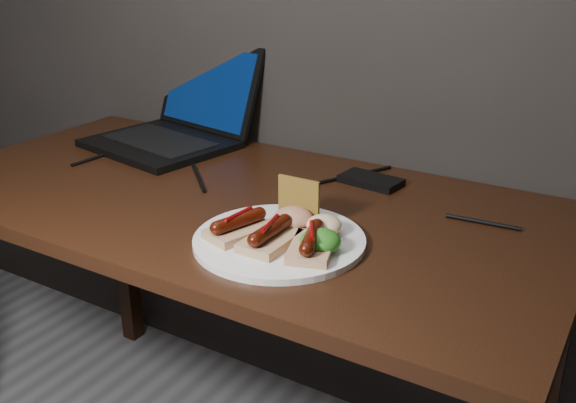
% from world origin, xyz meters
% --- Properties ---
extents(desk, '(1.40, 0.70, 0.75)m').
position_xyz_m(desk, '(0.00, 1.38, 0.66)').
color(desk, black).
rests_on(desk, ground).
extents(laptop, '(0.41, 0.43, 0.25)m').
position_xyz_m(laptop, '(-0.34, 1.62, 0.80)').
color(laptop, black).
rests_on(laptop, desk).
extents(hard_drive, '(0.14, 0.09, 0.02)m').
position_xyz_m(hard_drive, '(0.23, 1.60, 0.76)').
color(hard_drive, black).
rests_on(hard_drive, desk).
extents(desk_cables, '(1.00, 0.38, 0.01)m').
position_xyz_m(desk_cables, '(0.00, 1.50, 0.75)').
color(desk_cables, black).
rests_on(desk_cables, desk).
extents(plate, '(0.35, 0.35, 0.01)m').
position_xyz_m(plate, '(0.21, 1.24, 0.76)').
color(plate, white).
rests_on(plate, desk).
extents(bread_sausage_left, '(0.10, 0.13, 0.04)m').
position_xyz_m(bread_sausage_left, '(0.15, 1.21, 0.78)').
color(bread_sausage_left, '#D7AC7E').
rests_on(bread_sausage_left, plate).
extents(bread_sausage_center, '(0.07, 0.12, 0.04)m').
position_xyz_m(bread_sausage_center, '(0.21, 1.20, 0.78)').
color(bread_sausage_center, '#D7AC7E').
rests_on(bread_sausage_center, plate).
extents(bread_sausage_right, '(0.10, 0.13, 0.04)m').
position_xyz_m(bread_sausage_right, '(0.29, 1.22, 0.78)').
color(bread_sausage_right, '#D7AC7E').
rests_on(bread_sausage_right, plate).
extents(crispbread, '(0.09, 0.01, 0.08)m').
position_xyz_m(crispbread, '(0.20, 1.32, 0.80)').
color(crispbread, olive).
rests_on(crispbread, plate).
extents(salad_greens, '(0.07, 0.07, 0.04)m').
position_xyz_m(salad_greens, '(0.30, 1.23, 0.78)').
color(salad_greens, '#155310').
rests_on(salad_greens, plate).
extents(salsa_mound, '(0.07, 0.07, 0.04)m').
position_xyz_m(salsa_mound, '(0.21, 1.28, 0.78)').
color(salsa_mound, '#A21010').
rests_on(salsa_mound, plate).
extents(coleslaw_mound, '(0.06, 0.06, 0.04)m').
position_xyz_m(coleslaw_mound, '(0.27, 1.29, 0.78)').
color(coleslaw_mound, silver).
rests_on(coleslaw_mound, plate).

